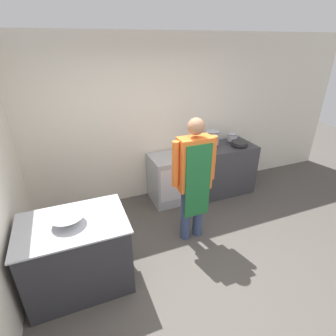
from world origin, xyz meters
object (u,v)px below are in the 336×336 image
fridge_unit (168,179)px  stock_pot (212,137)px  saute_pan (239,143)px  sauce_pot (232,137)px  stove (223,168)px  mixing_bowl (67,220)px  person_cook (194,175)px

fridge_unit → stock_pot: bearing=4.3°
saute_pan → sauce_pot: bearing=90.0°
stove → mixing_bowl: bearing=-155.4°
stock_pot → sauce_pot: bearing=0.0°
person_cook → mixing_bowl: person_cook is taller
sauce_pot → stove: bearing=-150.4°
fridge_unit → mixing_bowl: mixing_bowl is taller
mixing_bowl → stock_pot: (2.48, 1.35, 0.13)m
mixing_bowl → sauce_pot: sauce_pot is taller
stock_pot → fridge_unit: bearing=-175.7°
sauce_pot → fridge_unit: bearing=-177.1°
stock_pot → saute_pan: 0.49m
fridge_unit → person_cook: bearing=-92.6°
fridge_unit → saute_pan: (1.28, -0.16, 0.53)m
mixing_bowl → sauce_pot: bearing=24.9°
stock_pot → saute_pan: stock_pot is taller
saute_pan → stock_pot: bearing=152.1°
fridge_unit → mixing_bowl: size_ratio=2.38×
mixing_bowl → sauce_pot: (2.91, 1.35, 0.08)m
mixing_bowl → stock_pot: stock_pot is taller
person_cook → mixing_bowl: (-1.58, -0.27, -0.08)m
person_cook → saute_pan: 1.58m
person_cook → stock_pot: 1.41m
stove → sauce_pot: sauce_pot is taller
mixing_bowl → stock_pot: size_ratio=1.36×
fridge_unit → stock_pot: stock_pot is taller
person_cook → stock_pot: size_ratio=6.84×
sauce_pot → stock_pot: bearing=180.0°
mixing_bowl → stove: bearing=24.6°
person_cook → sauce_pot: (1.33, 1.09, 0.00)m
person_cook → saute_pan: size_ratio=6.11×
fridge_unit → saute_pan: bearing=-7.2°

